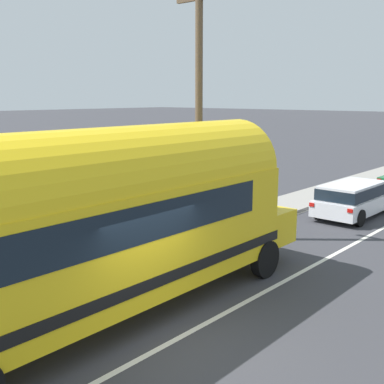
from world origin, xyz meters
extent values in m
plane|color=#38383D|center=(0.00, 0.00, 0.00)|extent=(300.00, 300.00, 0.00)
cube|color=silver|center=(-3.44, 12.00, 0.00)|extent=(0.12, 80.00, 0.01)
cube|color=gray|center=(-4.49, 10.00, 0.07)|extent=(2.10, 90.00, 0.15)
cylinder|color=brown|center=(-4.19, 5.72, 4.25)|extent=(0.24, 0.24, 8.50)
cube|color=yellow|center=(-1.72, -0.31, 1.75)|extent=(2.55, 9.88, 2.30)
cylinder|color=yellow|center=(-1.72, -0.31, 2.90)|extent=(2.50, 9.78, 2.45)
cube|color=yellow|center=(-1.75, 5.28, 1.07)|extent=(2.27, 1.31, 0.95)
cube|color=black|center=(-1.72, -0.31, 1.10)|extent=(2.59, 9.92, 0.24)
cube|color=black|center=(-1.72, -0.61, 2.35)|extent=(2.57, 8.08, 0.76)
cube|color=black|center=(-1.74, 4.68, 2.40)|extent=(2.14, 0.11, 0.96)
cube|color=silver|center=(-1.75, 5.97, 0.95)|extent=(0.90, 0.10, 0.56)
cylinder|color=black|center=(-2.91, 4.22, 0.50)|extent=(0.27, 1.00, 1.00)
cylinder|color=black|center=(-0.57, 4.23, 0.50)|extent=(0.27, 1.00, 1.00)
cube|color=white|center=(-1.59, 12.47, 0.52)|extent=(1.82, 4.56, 0.60)
cube|color=white|center=(-1.59, 11.99, 1.09)|extent=(1.60, 3.11, 0.55)
cube|color=black|center=(-1.59, 11.99, 1.06)|extent=(1.66, 3.15, 0.43)
cube|color=red|center=(-2.37, 10.20, 0.70)|extent=(0.20, 0.04, 0.14)
cube|color=red|center=(-0.85, 10.18, 0.70)|extent=(0.20, 0.04, 0.14)
cylinder|color=black|center=(-2.41, 14.05, 0.32)|extent=(0.21, 0.64, 0.64)
cylinder|color=black|center=(-2.45, 10.91, 0.32)|extent=(0.21, 0.64, 0.64)
cylinder|color=black|center=(-0.76, 10.89, 0.32)|extent=(0.21, 0.64, 0.64)
cube|color=red|center=(-2.53, 17.38, 0.70)|extent=(0.20, 0.04, 0.14)
cylinder|color=black|center=(-2.62, 18.09, 0.32)|extent=(0.20, 0.64, 0.64)
camera|label=1|loc=(6.10, -6.24, 4.73)|focal=45.36mm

